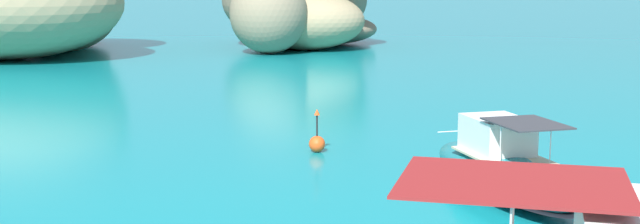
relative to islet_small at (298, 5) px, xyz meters
name	(u,v)px	position (x,y,z in m)	size (l,w,h in m)	color
islet_small	(298,5)	(0.00, 0.00, 0.00)	(17.17, 17.43, 7.80)	#756651
motorboat_teal	(501,169)	(-9.50, -45.47, -2.68)	(2.64, 7.20, 2.22)	#19727A
channel_buoy	(317,142)	(-12.42, -38.67, -3.05)	(0.56, 0.56, 1.48)	#E54C19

